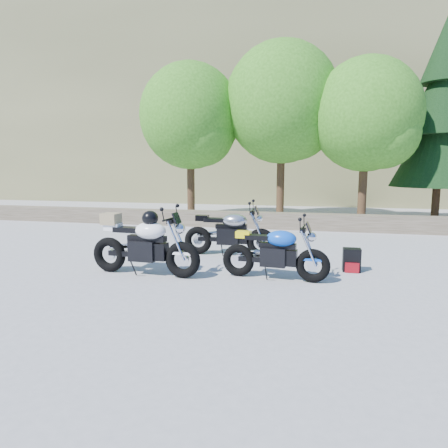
{
  "coord_description": "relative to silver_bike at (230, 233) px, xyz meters",
  "views": [
    {
      "loc": [
        2.07,
        -7.13,
        1.95
      ],
      "look_at": [
        0.2,
        1.0,
        0.75
      ],
      "focal_mm": 32.0,
      "sensor_mm": 36.0,
      "label": 1
    }
  ],
  "objects": [
    {
      "name": "tree_decid_left",
      "position": [
        -2.65,
        5.8,
        3.13
      ],
      "size": [
        3.67,
        3.67,
        5.62
      ],
      "color": "#382314",
      "rests_on": "ground"
    },
    {
      "name": "conifer_near",
      "position": [
        5.95,
        6.86,
        3.18
      ],
      "size": [
        3.17,
        3.17,
        7.06
      ],
      "color": "#382314",
      "rests_on": "ground"
    },
    {
      "name": "white_bike",
      "position": [
        -1.17,
        -1.91,
        0.08
      ],
      "size": [
        2.13,
        0.68,
        1.18
      ],
      "rotation": [
        0.0,
        0.0,
        -0.07
      ],
      "color": "black",
      "rests_on": "ground"
    },
    {
      "name": "tree_decid_mid",
      "position": [
        0.65,
        6.2,
        3.54
      ],
      "size": [
        4.08,
        4.08,
        6.24
      ],
      "color": "#382314",
      "rests_on": "ground"
    },
    {
      "name": "hillside",
      "position": [
        2.75,
        26.66,
        7.0
      ],
      "size": [
        80.0,
        30.0,
        15.0
      ],
      "primitive_type": "cube",
      "color": "#67653F",
      "rests_on": "ground"
    },
    {
      "name": "stone_wall",
      "position": [
        -0.25,
        4.16,
        -0.25
      ],
      "size": [
        22.0,
        0.55,
        0.5
      ],
      "primitive_type": "cube",
      "color": "brown",
      "rests_on": "ground"
    },
    {
      "name": "backpack",
      "position": [
        2.52,
        -0.82,
        -0.29
      ],
      "size": [
        0.32,
        0.28,
        0.44
      ],
      "rotation": [
        0.0,
        0.0,
        0.01
      ],
      "color": "black",
      "rests_on": "ground"
    },
    {
      "name": "blue_bike",
      "position": [
        1.17,
        -1.67,
        -0.04
      ],
      "size": [
        1.9,
        0.6,
        0.95
      ],
      "rotation": [
        0.0,
        0.0,
        -0.09
      ],
      "color": "black",
      "rests_on": "ground"
    },
    {
      "name": "silver_bike",
      "position": [
        0.0,
        0.0,
        0.0
      ],
      "size": [
        2.05,
        0.65,
        1.03
      ],
      "rotation": [
        0.0,
        0.0,
        0.03
      ],
      "color": "black",
      "rests_on": "ground"
    },
    {
      "name": "ground",
      "position": [
        -0.25,
        -1.34,
        -0.5
      ],
      "size": [
        90.0,
        90.0,
        0.0
      ],
      "primitive_type": "plane",
      "color": "#929398",
      "rests_on": "ground"
    },
    {
      "name": "tree_decid_right",
      "position": [
        3.45,
        5.6,
        3.0
      ],
      "size": [
        3.54,
        3.54,
        5.41
      ],
      "color": "#382314",
      "rests_on": "ground"
    }
  ]
}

